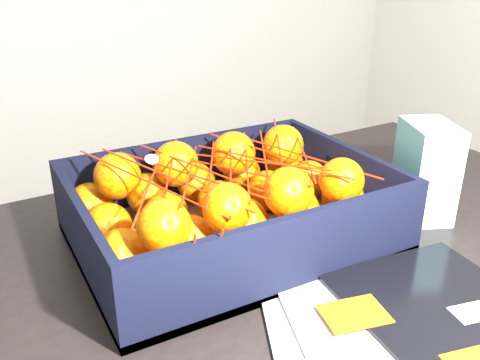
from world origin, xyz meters
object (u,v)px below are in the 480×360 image
produce_crate (230,219)px  retail_carton (426,171)px  table (295,311)px  magazine_stack (412,344)px

produce_crate → retail_carton: bearing=-14.4°
table → magazine_stack: 0.25m
magazine_stack → produce_crate: bearing=100.9°
table → magazine_stack: magazine_stack is taller
table → retail_carton: size_ratio=7.74×
magazine_stack → retail_carton: bearing=42.1°
produce_crate → retail_carton: size_ratio=2.83×
produce_crate → retail_carton: (0.32, -0.08, 0.05)m
table → retail_carton: bearing=2.3°
table → retail_carton: 0.31m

